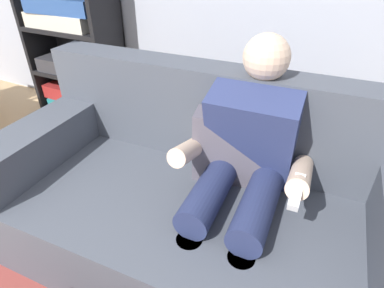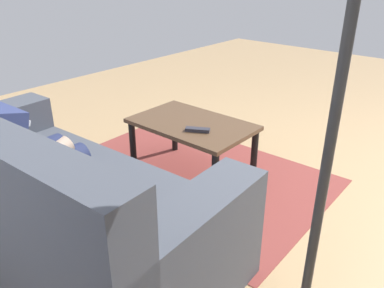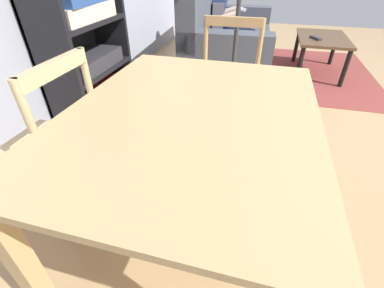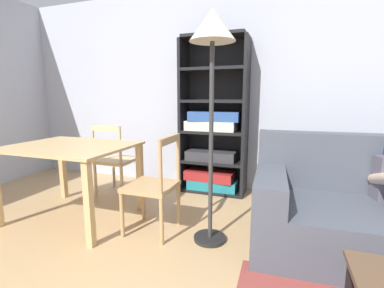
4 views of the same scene
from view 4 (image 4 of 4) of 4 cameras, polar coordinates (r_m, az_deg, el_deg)
wall_back at (r=3.61m, az=11.39°, el=11.04°), size 6.71×0.12×2.62m
bookshelf at (r=3.47m, az=4.51°, el=2.48°), size 0.84×0.36×1.96m
dining_table at (r=2.95m, az=-24.20°, el=-2.50°), size 1.17×0.91×0.75m
dining_chair_near_wall at (r=3.54m, az=-15.90°, el=-3.31°), size 0.42×0.42×0.89m
dining_chair_facing_couch at (r=2.48m, az=-8.04°, el=-8.69°), size 0.42×0.42×0.90m
floor_lamp at (r=2.21m, az=4.29°, el=19.48°), size 0.36×0.36×1.88m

